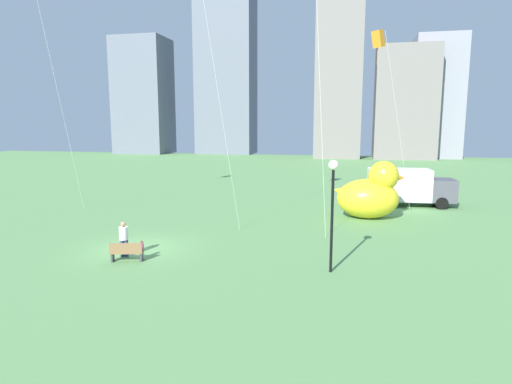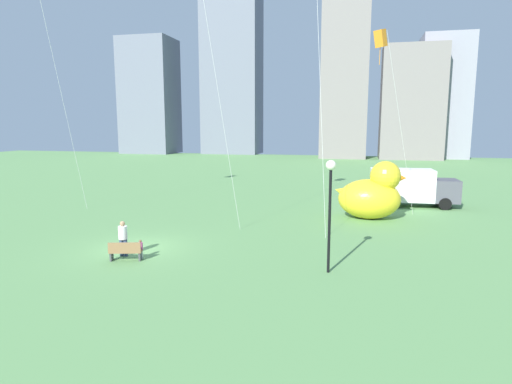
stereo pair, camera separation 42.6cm
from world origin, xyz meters
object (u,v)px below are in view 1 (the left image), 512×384
person_adult (124,237)px  lamppost (333,191)px  box_truck (408,187)px  person_child (142,249)px  kite_orange (379,40)px  park_bench (126,252)px  giant_inflatable_duck (370,194)px

person_adult → lamppost: 9.98m
lamppost → box_truck: size_ratio=0.74×
person_child → box_truck: (13.83, 16.63, 0.96)m
person_adult → kite_orange: 20.74m
person_adult → person_child: person_adult is taller
park_bench → lamppost: 9.68m
person_child → box_truck: size_ratio=0.14×
park_bench → kite_orange: 21.14m
park_bench → box_truck: box_truck is taller
person_adult → giant_inflatable_duck: bearing=43.8°
box_truck → kite_orange: kite_orange is taller
giant_inflatable_duck → lamppost: lamppost is taller
lamppost → person_adult: bearing=179.5°
lamppost → giant_inflatable_duck: bearing=79.7°
kite_orange → park_bench: bearing=-129.9°
park_bench → person_child: 0.73m
park_bench → giant_inflatable_duck: bearing=46.7°
park_bench → box_truck: size_ratio=0.24×
box_truck → park_bench: bearing=-129.8°
person_adult → box_truck: (14.79, 16.51, 0.52)m
person_adult → box_truck: box_truck is taller
park_bench → giant_inflatable_duck: 16.43m
park_bench → person_adult: size_ratio=0.90×
park_bench → person_child: bearing=47.9°
giant_inflatable_duck → lamppost: bearing=-100.3°
lamppost → box_truck: (5.14, 16.60, -2.03)m
person_adult → lamppost: lamppost is taller
person_adult → lamppost: size_ratio=0.36×
lamppost → kite_orange: bearing=80.1°
person_child → box_truck: bearing=50.3°
park_bench → giant_inflatable_duck: giant_inflatable_duck is taller
park_bench → box_truck: (14.32, 17.17, 0.98)m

